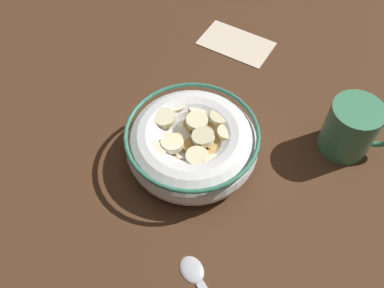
{
  "coord_description": "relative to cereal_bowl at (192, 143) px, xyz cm",
  "views": [
    {
      "loc": [
        9.36,
        -32.09,
        50.0
      ],
      "look_at": [
        0.0,
        0.0,
        3.0
      ],
      "focal_mm": 38.78,
      "sensor_mm": 36.0,
      "label": 1
    }
  ],
  "objects": [
    {
      "name": "ground_plane",
      "position": [
        -0.02,
        -0.04,
        -4.18
      ],
      "size": [
        112.62,
        112.62,
        2.0
      ],
      "primitive_type": "cube",
      "color": "#472B19"
    },
    {
      "name": "coffee_mug",
      "position": [
        20.86,
        7.99,
        0.94
      ],
      "size": [
        9.84,
        7.13,
        8.23
      ],
      "color": "#3F7F59",
      "rests_on": "ground_plane"
    },
    {
      "name": "spoon",
      "position": [
        6.12,
        -17.46,
        -2.85
      ],
      "size": [
        11.17,
        10.57,
        0.8
      ],
      "color": "#B7B7BC",
      "rests_on": "ground_plane"
    },
    {
      "name": "folded_napkin",
      "position": [
        0.79,
        25.38,
        -3.03
      ],
      "size": [
        14.05,
        10.44,
        0.3
      ],
      "primitive_type": "cube",
      "rotation": [
        0.0,
        0.0,
        -0.25
      ],
      "color": "beige",
      "rests_on": "ground_plane"
    },
    {
      "name": "cereal_bowl",
      "position": [
        0.0,
        0.0,
        0.0
      ],
      "size": [
        18.48,
        18.48,
        6.05
      ],
      "color": "white",
      "rests_on": "ground_plane"
    }
  ]
}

